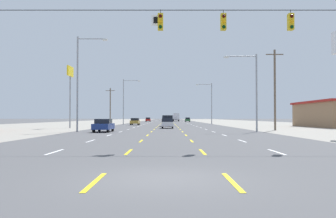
{
  "coord_description": "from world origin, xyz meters",
  "views": [
    {
      "loc": [
        0.12,
        -9.28,
        1.65
      ],
      "look_at": [
        0.22,
        54.65,
        3.18
      ],
      "focal_mm": 36.74,
      "sensor_mm": 36.0,
      "label": 1
    }
  ],
  "objects_px": {
    "streetlight_left_row_1": "(124,99)",
    "hatchback_center_turn_farthest": "(168,119)",
    "hatchback_far_right_far": "(187,120)",
    "streetlight_right_row_1": "(209,101)",
    "hatchback_far_left_farther": "(148,120)",
    "hatchback_center_turn_near": "(167,123)",
    "sedan_far_left_nearest": "(103,125)",
    "sedan_far_left_midfar": "(134,121)",
    "streetlight_right_row_0": "(252,87)",
    "suv_center_turn_mid": "(167,121)",
    "pole_sign_left_row_1": "(70,80)",
    "streetlight_left_row_0": "(79,78)",
    "box_truck_inner_right_distant_a": "(176,117)"
  },
  "relations": [
    {
      "from": "hatchback_center_turn_near",
      "to": "box_truck_inner_right_distant_a",
      "type": "distance_m",
      "value": 86.44
    },
    {
      "from": "hatchback_far_left_farther",
      "to": "streetlight_right_row_1",
      "type": "height_order",
      "value": "streetlight_right_row_1"
    },
    {
      "from": "suv_center_turn_mid",
      "to": "streetlight_left_row_0",
      "type": "height_order",
      "value": "streetlight_left_row_0"
    },
    {
      "from": "hatchback_far_left_farther",
      "to": "sedan_far_left_nearest",
      "type": "bearing_deg",
      "value": -89.92
    },
    {
      "from": "hatchback_far_right_far",
      "to": "streetlight_left_row_1",
      "type": "distance_m",
      "value": 47.01
    },
    {
      "from": "streetlight_left_row_0",
      "to": "streetlight_left_row_1",
      "type": "xyz_separation_m",
      "value": [
        0.08,
        40.0,
        -0.17
      ]
    },
    {
      "from": "hatchback_far_left_farther",
      "to": "streetlight_left_row_1",
      "type": "xyz_separation_m",
      "value": [
        -2.56,
        -47.73,
        5.15
      ]
    },
    {
      "from": "box_truck_inner_right_distant_a",
      "to": "streetlight_left_row_0",
      "type": "distance_m",
      "value": 99.68
    },
    {
      "from": "hatchback_far_right_far",
      "to": "hatchback_far_left_farther",
      "type": "distance_m",
      "value": 14.88
    },
    {
      "from": "pole_sign_left_row_1",
      "to": "streetlight_left_row_0",
      "type": "bearing_deg",
      "value": -69.72
    },
    {
      "from": "hatchback_far_right_far",
      "to": "sedan_far_left_nearest",
      "type": "bearing_deg",
      "value": -99.57
    },
    {
      "from": "hatchback_far_left_farther",
      "to": "streetlight_right_row_0",
      "type": "relative_size",
      "value": 0.44
    },
    {
      "from": "hatchback_far_right_far",
      "to": "streetlight_right_row_1",
      "type": "relative_size",
      "value": 0.41
    },
    {
      "from": "hatchback_center_turn_farthest",
      "to": "streetlight_right_row_0",
      "type": "distance_m",
      "value": 91.77
    },
    {
      "from": "hatchback_far_right_far",
      "to": "hatchback_center_turn_near",
      "type": "bearing_deg",
      "value": -95.65
    },
    {
      "from": "sedan_far_left_nearest",
      "to": "hatchback_far_left_farther",
      "type": "xyz_separation_m",
      "value": [
        -0.13,
        88.18,
        0.03
      ]
    },
    {
      "from": "hatchback_far_left_farther",
      "to": "streetlight_right_row_0",
      "type": "distance_m",
      "value": 89.46
    },
    {
      "from": "streetlight_left_row_0",
      "to": "streetlight_left_row_1",
      "type": "height_order",
      "value": "streetlight_left_row_0"
    },
    {
      "from": "streetlight_left_row_0",
      "to": "streetlight_right_row_0",
      "type": "height_order",
      "value": "streetlight_left_row_0"
    },
    {
      "from": "pole_sign_left_row_1",
      "to": "streetlight_right_row_1",
      "type": "xyz_separation_m",
      "value": [
        24.56,
        26.71,
        -1.89
      ]
    },
    {
      "from": "sedan_far_left_midfar",
      "to": "streetlight_left_row_1",
      "type": "xyz_separation_m",
      "value": [
        -2.92,
        6.15,
        5.18
      ]
    },
    {
      "from": "hatchback_center_turn_near",
      "to": "sedan_far_left_midfar",
      "type": "height_order",
      "value": "hatchback_center_turn_near"
    },
    {
      "from": "hatchback_far_right_far",
      "to": "hatchback_far_left_farther",
      "type": "height_order",
      "value": "same"
    },
    {
      "from": "hatchback_center_turn_farthest",
      "to": "streetlight_left_row_1",
      "type": "height_order",
      "value": "streetlight_left_row_1"
    },
    {
      "from": "hatchback_center_turn_near",
      "to": "hatchback_far_left_farther",
      "type": "height_order",
      "value": "same"
    },
    {
      "from": "streetlight_left_row_1",
      "to": "hatchback_center_turn_farthest",
      "type": "bearing_deg",
      "value": 78.94
    },
    {
      "from": "pole_sign_left_row_1",
      "to": "hatchback_far_right_far",
      "type": "bearing_deg",
      "value": 72.73
    },
    {
      "from": "pole_sign_left_row_1",
      "to": "streetlight_right_row_1",
      "type": "distance_m",
      "value": 36.34
    },
    {
      "from": "hatchback_far_left_farther",
      "to": "box_truck_inner_right_distant_a",
      "type": "height_order",
      "value": "box_truck_inner_right_distant_a"
    },
    {
      "from": "pole_sign_left_row_1",
      "to": "streetlight_left_row_1",
      "type": "distance_m",
      "value": 27.21
    },
    {
      "from": "sedan_far_left_midfar",
      "to": "streetlight_right_row_0",
      "type": "xyz_separation_m",
      "value": [
        16.61,
        -33.85,
        4.37
      ]
    },
    {
      "from": "suv_center_turn_mid",
      "to": "hatchback_far_left_farther",
      "type": "height_order",
      "value": "suv_center_turn_mid"
    },
    {
      "from": "hatchback_far_left_farther",
      "to": "hatchback_center_turn_near",
      "type": "bearing_deg",
      "value": -84.51
    },
    {
      "from": "hatchback_center_turn_near",
      "to": "hatchback_center_turn_farthest",
      "type": "xyz_separation_m",
      "value": [
        0.19,
        78.84,
        0.0
      ]
    },
    {
      "from": "sedan_far_left_midfar",
      "to": "streetlight_right_row_1",
      "type": "bearing_deg",
      "value": 20.29
    },
    {
      "from": "hatchback_center_turn_near",
      "to": "hatchback_far_right_far",
      "type": "height_order",
      "value": "same"
    },
    {
      "from": "sedan_far_left_nearest",
      "to": "streetlight_left_row_1",
      "type": "height_order",
      "value": "streetlight_left_row_1"
    },
    {
      "from": "sedan_far_left_nearest",
      "to": "sedan_far_left_midfar",
      "type": "height_order",
      "value": "same"
    },
    {
      "from": "hatchback_far_left_farther",
      "to": "streetlight_right_row_1",
      "type": "xyz_separation_m",
      "value": [
        17.0,
        -47.73,
        4.66
      ]
    },
    {
      "from": "hatchback_far_left_farther",
      "to": "hatchback_center_turn_farthest",
      "type": "relative_size",
      "value": 1.0
    },
    {
      "from": "hatchback_far_right_far",
      "to": "pole_sign_left_row_1",
      "type": "bearing_deg",
      "value": -107.27
    },
    {
      "from": "streetlight_right_row_0",
      "to": "streetlight_left_row_1",
      "type": "bearing_deg",
      "value": 116.02
    },
    {
      "from": "hatchback_far_right_far",
      "to": "pole_sign_left_row_1",
      "type": "xyz_separation_m",
      "value": [
        -21.85,
        -70.29,
        6.56
      ]
    },
    {
      "from": "hatchback_center_turn_near",
      "to": "streetlight_left_row_0",
      "type": "bearing_deg",
      "value": -128.74
    },
    {
      "from": "streetlight_right_row_0",
      "to": "hatchback_center_turn_farthest",
      "type": "bearing_deg",
      "value": 95.97
    },
    {
      "from": "streetlight_left_row_0",
      "to": "streetlight_left_row_1",
      "type": "distance_m",
      "value": 40.0
    },
    {
      "from": "sedan_far_left_nearest",
      "to": "hatchback_far_right_far",
      "type": "xyz_separation_m",
      "value": [
        14.17,
        84.03,
        0.03
      ]
    },
    {
      "from": "sedan_far_left_nearest",
      "to": "hatchback_far_right_far",
      "type": "relative_size",
      "value": 1.15
    },
    {
      "from": "suv_center_turn_mid",
      "to": "box_truck_inner_right_distant_a",
      "type": "height_order",
      "value": "box_truck_inner_right_distant_a"
    },
    {
      "from": "sedan_far_left_nearest",
      "to": "hatchback_far_left_farther",
      "type": "distance_m",
      "value": 88.18
    }
  ]
}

